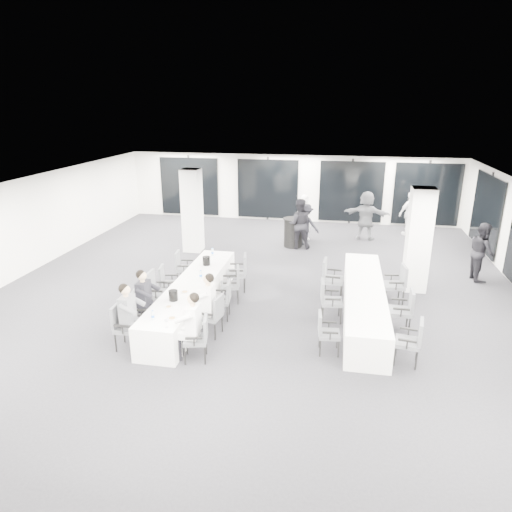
{
  "coord_description": "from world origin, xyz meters",
  "views": [
    {
      "loc": [
        2.11,
        -11.19,
        4.87
      ],
      "look_at": [
        0.03,
        -0.2,
        1.09
      ],
      "focal_mm": 32.0,
      "sensor_mm": 36.0,
      "label": 1
    }
  ],
  "objects_px": {
    "chair_main_left_near": "(124,324)",
    "standing_guest_c": "(306,222)",
    "standing_guest_h": "(482,248)",
    "chair_main_left_mid": "(156,290)",
    "standing_guest_f": "(366,212)",
    "chair_main_left_fourth": "(167,281)",
    "chair_side_left_far": "(330,276)",
    "ice_bucket_far": "(206,261)",
    "chair_main_right_second": "(213,313)",
    "standing_guest_b": "(299,220)",
    "chair_side_right_far": "(397,282)",
    "cocktail_table": "(293,232)",
    "chair_side_right_mid": "(404,308)",
    "standing_guest_a": "(305,215)",
    "standing_guest_g": "(193,211)",
    "banquet_table_main": "(193,297)",
    "ice_bucket_near": "(173,295)",
    "banquet_table_side": "(364,302)",
    "chair_main_right_near": "(199,336)",
    "chair_side_left_mid": "(328,298)",
    "standing_guest_d": "(411,211)",
    "chair_main_right_mid": "(223,297)",
    "chair_main_left_far": "(183,266)",
    "chair_main_right_far": "(240,270)",
    "chair_main_right_fourth": "(233,282)",
    "chair_side_left_near": "(326,330)",
    "chair_main_left_second": "(140,308)"
  },
  "relations": [
    {
      "from": "standing_guest_a",
      "to": "standing_guest_b",
      "type": "distance_m",
      "value": 1.07
    },
    {
      "from": "chair_side_left_mid",
      "to": "ice_bucket_near",
      "type": "relative_size",
      "value": 4.27
    },
    {
      "from": "standing_guest_d",
      "to": "chair_side_left_near",
      "type": "bearing_deg",
      "value": 43.99
    },
    {
      "from": "standing_guest_a",
      "to": "standing_guest_g",
      "type": "distance_m",
      "value": 4.15
    },
    {
      "from": "chair_main_left_near",
      "to": "standing_guest_c",
      "type": "distance_m",
      "value": 8.51
    },
    {
      "from": "chair_main_left_far",
      "to": "chair_side_right_far",
      "type": "height_order",
      "value": "chair_side_right_far"
    },
    {
      "from": "banquet_table_side",
      "to": "standing_guest_h",
      "type": "bearing_deg",
      "value": 42.57
    },
    {
      "from": "standing_guest_h",
      "to": "chair_main_left_mid",
      "type": "bearing_deg",
      "value": 107.23
    },
    {
      "from": "chair_main_left_near",
      "to": "chair_side_left_near",
      "type": "bearing_deg",
      "value": 96.47
    },
    {
      "from": "standing_guest_g",
      "to": "standing_guest_h",
      "type": "xyz_separation_m",
      "value": [
        9.38,
        -2.48,
        -0.09
      ]
    },
    {
      "from": "ice_bucket_near",
      "to": "ice_bucket_far",
      "type": "relative_size",
      "value": 0.99
    },
    {
      "from": "chair_main_left_far",
      "to": "standing_guest_d",
      "type": "xyz_separation_m",
      "value": [
        6.87,
        6.39,
        0.41
      ]
    },
    {
      "from": "banquet_table_side",
      "to": "cocktail_table",
      "type": "height_order",
      "value": "cocktail_table"
    },
    {
      "from": "chair_main_left_near",
      "to": "chair_side_left_far",
      "type": "height_order",
      "value": "chair_side_left_far"
    },
    {
      "from": "standing_guest_h",
      "to": "chair_main_right_near",
      "type": "bearing_deg",
      "value": 123.37
    },
    {
      "from": "chair_main_right_near",
      "to": "standing_guest_a",
      "type": "distance_m",
      "value": 8.86
    },
    {
      "from": "banquet_table_side",
      "to": "chair_main_left_fourth",
      "type": "relative_size",
      "value": 5.32
    },
    {
      "from": "banquet_table_main",
      "to": "chair_main_left_mid",
      "type": "distance_m",
      "value": 0.89
    },
    {
      "from": "standing_guest_b",
      "to": "standing_guest_h",
      "type": "bearing_deg",
      "value": 150.75
    },
    {
      "from": "cocktail_table",
      "to": "standing_guest_g",
      "type": "relative_size",
      "value": 0.49
    },
    {
      "from": "chair_side_left_far",
      "to": "chair_side_right_far",
      "type": "xyz_separation_m",
      "value": [
        1.68,
        -0.06,
        -0.01
      ]
    },
    {
      "from": "chair_main_left_near",
      "to": "chair_main_left_fourth",
      "type": "relative_size",
      "value": 1.03
    },
    {
      "from": "banquet_table_main",
      "to": "cocktail_table",
      "type": "distance_m",
      "value": 6.02
    },
    {
      "from": "chair_main_left_fourth",
      "to": "chair_side_right_mid",
      "type": "relative_size",
      "value": 0.96
    },
    {
      "from": "chair_side_left_far",
      "to": "standing_guest_f",
      "type": "height_order",
      "value": "standing_guest_f"
    },
    {
      "from": "standing_guest_d",
      "to": "chair_main_right_near",
      "type": "bearing_deg",
      "value": 33.26
    },
    {
      "from": "chair_main_right_mid",
      "to": "standing_guest_a",
      "type": "bearing_deg",
      "value": -17.71
    },
    {
      "from": "cocktail_table",
      "to": "standing_guest_h",
      "type": "bearing_deg",
      "value": -21.16
    },
    {
      "from": "chair_main_left_second",
      "to": "ice_bucket_near",
      "type": "xyz_separation_m",
      "value": [
        0.76,
        0.1,
        0.33
      ]
    },
    {
      "from": "chair_main_left_far",
      "to": "chair_side_left_mid",
      "type": "relative_size",
      "value": 0.97
    },
    {
      "from": "chair_main_left_mid",
      "to": "standing_guest_c",
      "type": "bearing_deg",
      "value": 153.21
    },
    {
      "from": "chair_main_right_near",
      "to": "standing_guest_b",
      "type": "height_order",
      "value": "standing_guest_b"
    },
    {
      "from": "standing_guest_f",
      "to": "standing_guest_h",
      "type": "relative_size",
      "value": 1.08
    },
    {
      "from": "standing_guest_c",
      "to": "ice_bucket_near",
      "type": "bearing_deg",
      "value": 87.16
    },
    {
      "from": "chair_main_left_fourth",
      "to": "chair_main_right_near",
      "type": "height_order",
      "value": "chair_main_left_fourth"
    },
    {
      "from": "chair_main_left_near",
      "to": "standing_guest_f",
      "type": "xyz_separation_m",
      "value": [
        5.19,
        9.07,
        0.48
      ]
    },
    {
      "from": "cocktail_table",
      "to": "chair_side_left_far",
      "type": "height_order",
      "value": "chair_side_left_far"
    },
    {
      "from": "chair_main_right_near",
      "to": "standing_guest_b",
      "type": "distance_m",
      "value": 7.79
    },
    {
      "from": "chair_main_left_far",
      "to": "chair_main_right_fourth",
      "type": "xyz_separation_m",
      "value": [
        1.66,
        -0.92,
        -0.0
      ]
    },
    {
      "from": "chair_main_right_far",
      "to": "chair_side_left_mid",
      "type": "height_order",
      "value": "chair_main_right_far"
    },
    {
      "from": "chair_side_left_far",
      "to": "ice_bucket_far",
      "type": "xyz_separation_m",
      "value": [
        -3.27,
        -0.19,
        0.28
      ]
    },
    {
      "from": "chair_main_left_near",
      "to": "standing_guest_c",
      "type": "relative_size",
      "value": 0.57
    },
    {
      "from": "chair_side_right_mid",
      "to": "chair_main_right_second",
      "type": "bearing_deg",
      "value": 104.61
    },
    {
      "from": "chair_main_right_second",
      "to": "chair_side_left_far",
      "type": "bearing_deg",
      "value": -34.94
    },
    {
      "from": "chair_main_right_fourth",
      "to": "chair_main_left_mid",
      "type": "bearing_deg",
      "value": 104.53
    },
    {
      "from": "chair_main_left_mid",
      "to": "standing_guest_g",
      "type": "xyz_separation_m",
      "value": [
        -1.11,
        6.25,
        0.45
      ]
    },
    {
      "from": "standing_guest_f",
      "to": "standing_guest_g",
      "type": "distance_m",
      "value": 6.39
    },
    {
      "from": "chair_main_right_mid",
      "to": "chair_side_right_mid",
      "type": "bearing_deg",
      "value": -95.01
    },
    {
      "from": "chair_main_right_far",
      "to": "standing_guest_b",
      "type": "relative_size",
      "value": 0.51
    },
    {
      "from": "chair_main_right_second",
      "to": "standing_guest_b",
      "type": "bearing_deg",
      "value": -1.64
    }
  ]
}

